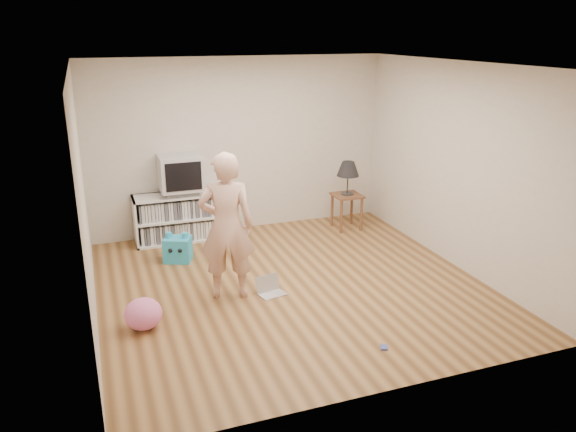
# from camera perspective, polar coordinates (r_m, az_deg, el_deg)

# --- Properties ---
(ground) EXTENTS (4.50, 4.50, 0.00)m
(ground) POSITION_cam_1_polar(r_m,az_deg,el_deg) (6.87, 0.33, -7.06)
(ground) COLOR brown
(ground) RESTS_ON ground
(walls) EXTENTS (4.52, 4.52, 2.60)m
(walls) POSITION_cam_1_polar(r_m,az_deg,el_deg) (6.42, 0.35, 3.47)
(walls) COLOR beige
(walls) RESTS_ON ground
(ceiling) EXTENTS (4.50, 4.50, 0.01)m
(ceiling) POSITION_cam_1_polar(r_m,az_deg,el_deg) (6.21, 0.38, 15.14)
(ceiling) COLOR white
(ceiling) RESTS_ON walls
(media_unit) EXTENTS (1.40, 0.45, 0.70)m
(media_unit) POSITION_cam_1_polar(r_m,az_deg,el_deg) (8.36, -10.62, -0.06)
(media_unit) COLOR white
(media_unit) RESTS_ON ground
(dvd_deck) EXTENTS (0.45, 0.35, 0.07)m
(dvd_deck) POSITION_cam_1_polar(r_m,az_deg,el_deg) (8.23, -10.76, 2.45)
(dvd_deck) COLOR gray
(dvd_deck) RESTS_ON media_unit
(crt_tv) EXTENTS (0.60, 0.53, 0.50)m
(crt_tv) POSITION_cam_1_polar(r_m,az_deg,el_deg) (8.16, -10.87, 4.37)
(crt_tv) COLOR #B3B3B9
(crt_tv) RESTS_ON dvd_deck
(side_table) EXTENTS (0.42, 0.42, 0.55)m
(side_table) POSITION_cam_1_polar(r_m,az_deg,el_deg) (8.70, 6.00, 1.35)
(side_table) COLOR brown
(side_table) RESTS_ON ground
(table_lamp) EXTENTS (0.34, 0.34, 0.52)m
(table_lamp) POSITION_cam_1_polar(r_m,az_deg,el_deg) (8.56, 6.12, 4.71)
(table_lamp) COLOR #333333
(table_lamp) RESTS_ON side_table
(person) EXTENTS (0.71, 0.55, 1.71)m
(person) POSITION_cam_1_polar(r_m,az_deg,el_deg) (6.34, -6.26, -1.04)
(person) COLOR beige
(person) RESTS_ON ground
(laptop) EXTENTS (0.35, 0.30, 0.21)m
(laptop) POSITION_cam_1_polar(r_m,az_deg,el_deg) (6.66, -1.85, -7.40)
(laptop) COLOR silver
(laptop) RESTS_ON ground
(playing_cards) EXTENTS (0.10, 0.11, 0.02)m
(playing_cards) POSITION_cam_1_polar(r_m,az_deg,el_deg) (5.70, 9.73, -13.01)
(playing_cards) COLOR #4153AF
(playing_cards) RESTS_ON ground
(plush_blue) EXTENTS (0.43, 0.39, 0.40)m
(plush_blue) POSITION_cam_1_polar(r_m,az_deg,el_deg) (7.65, -11.14, -3.30)
(plush_blue) COLOR #25A0D0
(plush_blue) RESTS_ON ground
(plush_pink) EXTENTS (0.50, 0.50, 0.33)m
(plush_pink) POSITION_cam_1_polar(r_m,az_deg,el_deg) (6.07, -14.49, -9.61)
(plush_pink) COLOR pink
(plush_pink) RESTS_ON ground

